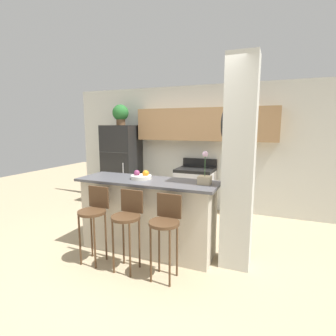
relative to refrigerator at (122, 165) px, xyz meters
The scene contains 13 objects.
ground_plane 2.53m from the refrigerator, 49.61° to the right, with size 14.00×14.00×0.00m, color tan.
wall_back 1.77m from the refrigerator, 10.28° to the left, with size 5.60×0.38×2.55m.
pillar_right 3.26m from the refrigerator, 32.33° to the right, with size 0.38×0.32×2.55m.
counter_bar 2.40m from the refrigerator, 49.61° to the right, with size 1.95×0.64×1.01m.
refrigerator is the anchor object (origin of this frame).
stove_range 1.74m from the refrigerator, ahead, with size 0.72×0.64×1.07m.
bar_stool_left 2.56m from the refrigerator, 65.88° to the right, with size 0.35×0.35×0.97m.
bar_stool_mid 2.80m from the refrigerator, 56.61° to the right, with size 0.35×0.35×0.97m.
bar_stool_right 3.10m from the refrigerator, 48.95° to the right, with size 0.35×0.35×0.97m.
potted_plant_on_fridge 1.12m from the refrigerator, 119.49° to the left, with size 0.35×0.35×0.44m.
orchid_vase 2.92m from the refrigerator, 37.10° to the right, with size 0.16×0.16×0.42m.
fruit_bowl 2.28m from the refrigerator, 51.06° to the right, with size 0.29×0.29×0.12m.
trash_bin 0.92m from the refrigerator, 20.33° to the right, with size 0.28×0.28×0.38m.
Camera 1 is at (1.59, -3.11, 1.74)m, focal length 28.00 mm.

